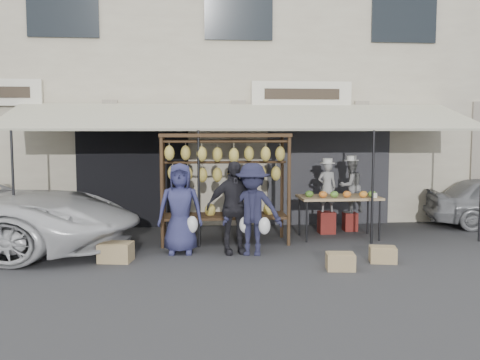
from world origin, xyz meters
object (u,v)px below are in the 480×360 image
object	(u,v)px
vendor_right	(351,186)
customer_right	(252,209)
banana_rack	(225,167)
crate_far	(116,252)
customer_left	(180,208)
vendor_left	(327,187)
crate_near_b	(383,255)
crate_near_a	(340,262)
produce_table	(339,198)
customer_mid	(233,207)

from	to	relation	value
vendor_right	customer_right	xyz separation A→B (m)	(-2.51, -2.14, -0.18)
banana_rack	crate_far	bearing A→B (deg)	-146.13
customer_left	vendor_left	bearing A→B (deg)	29.31
banana_rack	crate_near_b	world-z (taller)	banana_rack
crate_far	crate_near_a	bearing A→B (deg)	-13.59
produce_table	customer_right	xyz separation A→B (m)	(-2.01, -1.32, -0.02)
customer_mid	customer_right	distance (m)	0.38
crate_near_a	customer_mid	bearing A→B (deg)	141.08
crate_near_a	crate_far	distance (m)	3.88
vendor_left	vendor_right	bearing A→B (deg)	-153.96
customer_left	crate_far	size ratio (longest dim) A/B	3.05
customer_left	crate_near_b	distance (m)	3.75
customer_left	crate_far	world-z (taller)	customer_left
crate_near_a	vendor_left	bearing A→B (deg)	79.60
customer_mid	crate_near_b	xyz separation A→B (m)	(2.55, -0.93, -0.73)
produce_table	crate_near_a	xyz separation A→B (m)	(-0.68, -2.50, -0.73)
vendor_left	customer_left	bearing A→B (deg)	31.74
crate_near_a	crate_far	size ratio (longest dim) A/B	0.82
customer_mid	crate_far	world-z (taller)	customer_mid
crate_near_a	produce_table	bearing A→B (deg)	74.73
customer_right	crate_far	bearing A→B (deg)	-161.16
produce_table	customer_mid	distance (m)	2.62
customer_left	customer_mid	world-z (taller)	customer_mid
customer_mid	crate_near_b	bearing A→B (deg)	-30.19
produce_table	customer_mid	size ratio (longest dim) A/B	0.98
vendor_right	crate_far	world-z (taller)	vendor_right
produce_table	crate_near_b	world-z (taller)	produce_table
crate_near_b	crate_far	world-z (taller)	crate_far
banana_rack	customer_left	size ratio (longest dim) A/B	1.53
vendor_right	banana_rack	bearing A→B (deg)	2.23
produce_table	crate_near_a	world-z (taller)	produce_table
vendor_right	crate_far	distance (m)	5.57
customer_right	customer_left	bearing A→B (deg)	-178.75
produce_table	vendor_left	xyz separation A→B (m)	(-0.12, 0.58, 0.17)
customer_mid	customer_left	bearing A→B (deg)	164.24
vendor_left	customer_right	bearing A→B (deg)	49.88
crate_far	customer_right	bearing A→B (deg)	6.26
banana_rack	crate_near_a	size ratio (longest dim) A/B	5.68
banana_rack	customer_mid	distance (m)	1.15
vendor_right	produce_table	bearing A→B (deg)	41.32
vendor_left	vendor_right	xyz separation A→B (m)	(0.61, 0.24, -0.01)
vendor_right	crate_far	bearing A→B (deg)	8.42
customer_mid	crate_far	distance (m)	2.26
customer_mid	crate_near_a	distance (m)	2.27
banana_rack	vendor_left	xyz separation A→B (m)	(2.33, 0.82, -0.52)
customer_mid	vendor_left	bearing A→B (deg)	27.63
customer_left	customer_right	bearing A→B (deg)	-8.92
vendor_right	crate_near_a	xyz separation A→B (m)	(-1.18, -3.32, -0.89)
customer_left	customer_mid	distance (m)	0.99
customer_right	crate_near_b	distance (m)	2.44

